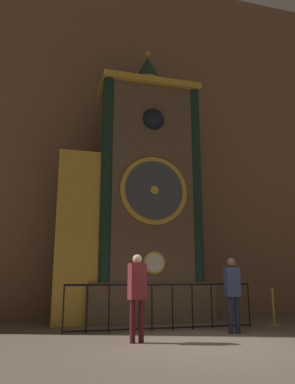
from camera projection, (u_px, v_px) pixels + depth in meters
name	position (u px, v px, depth m)	size (l,w,h in m)	color
ground_plane	(209.00, 345.00, 7.24)	(28.00, 28.00, 0.00)	brown
cathedral_back_wall	(138.00, 132.00, 13.89)	(24.00, 0.32, 13.09)	#846047
clock_tower	(137.00, 200.00, 11.70)	(4.66, 1.80, 8.94)	brown
railing_fence	(162.00, 304.00, 9.31)	(4.86, 0.05, 1.13)	black
visitor_near	(137.00, 289.00, 7.70)	(0.37, 0.27, 1.75)	#461518
visitor_far	(232.00, 287.00, 8.96)	(0.35, 0.23, 1.74)	#1B213A
stanchion_post	(274.00, 313.00, 10.20)	(0.28, 0.28, 0.98)	#B28E33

